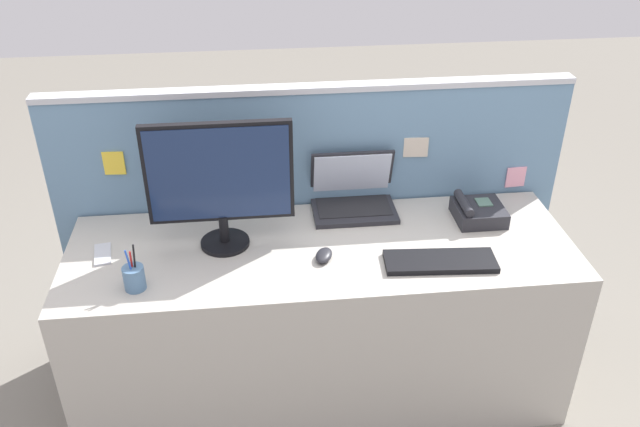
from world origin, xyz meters
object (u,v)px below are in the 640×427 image
Objects in this scene: pen_cup at (134,277)px; cell_phone_silver_slab at (103,254)px; keyboard_main at (440,261)px; desk_phone at (478,212)px; laptop at (353,194)px; computer_mouse_right_hand at (323,255)px; desktop_monitor at (220,179)px.

pen_cup is 1.25× the size of cell_phone_silver_slab.
cell_phone_silver_slab is (-1.26, 0.20, -0.01)m from keyboard_main.
desk_phone is 0.47× the size of keyboard_main.
desk_phone is 0.38m from keyboard_main.
keyboard_main is 2.89× the size of cell_phone_silver_slab.
laptop is 1.93× the size of pen_cup.
computer_mouse_right_hand is at bearing 8.92° from pen_cup.
laptop is at bearing 163.25° from desk_phone.
keyboard_main is at bearing -59.57° from laptop.
laptop is 0.52m from keyboard_main.
laptop is at bearing 85.97° from computer_mouse_right_hand.
desk_phone is (0.50, -0.15, -0.03)m from laptop.
pen_cup is (-0.31, -0.26, -0.24)m from desktop_monitor.
desk_phone is 1.37× the size of cell_phone_silver_slab.
laptop reaches higher than pen_cup.
desk_phone reaches higher than computer_mouse_right_hand.
laptop is 0.40m from computer_mouse_right_hand.
computer_mouse_right_hand is 0.56× the size of pen_cup.
desktop_monitor reaches higher than computer_mouse_right_hand.
keyboard_main is (0.80, -0.23, -0.27)m from desktop_monitor.
pen_cup is at bearing -174.58° from keyboard_main.
keyboard_main is at bearing 1.36° from pen_cup.
laptop reaches higher than keyboard_main.
desktop_monitor is 0.48m from computer_mouse_right_hand.
pen_cup is (-1.35, -0.32, 0.01)m from desk_phone.
computer_mouse_right_hand reaches higher than cell_phone_silver_slab.
keyboard_main is at bearing -18.21° from cell_phone_silver_slab.
pen_cup is at bearing -166.55° from desk_phone.
desk_phone is at bearing 13.45° from pen_cup.
desk_phone is at bearing 38.65° from computer_mouse_right_hand.
laptop is 1.77× the size of desk_phone.
desktop_monitor is 0.62m from laptop.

